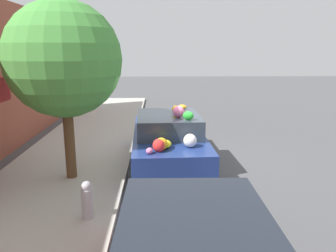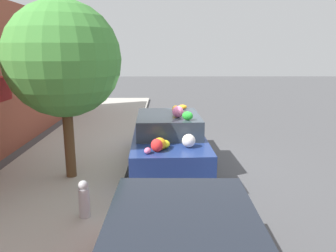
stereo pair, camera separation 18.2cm
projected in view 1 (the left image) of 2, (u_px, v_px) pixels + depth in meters
The scene contains 5 objects.
ground_plane at pixel (170, 166), 8.92m from camera, with size 60.00×60.00×0.00m, color #4C4C4F.
sidewalk_curb at pixel (70, 165), 8.82m from camera, with size 24.00×3.20×0.11m.
street_tree at pixel (64, 60), 7.22m from camera, with size 2.58×2.58×4.06m.
fire_hydrant at pixel (87, 200), 5.87m from camera, with size 0.20×0.20×0.70m.
art_car at pixel (168, 139), 8.69m from camera, with size 4.43×1.96×1.74m.
Camera 1 is at (-8.43, 0.32, 3.09)m, focal length 35.00 mm.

